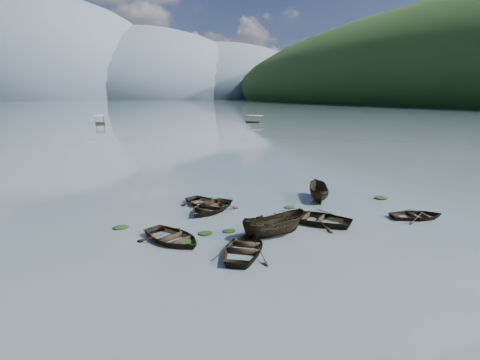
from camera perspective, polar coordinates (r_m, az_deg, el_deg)
name	(u,v)px	position (r m, az deg, el deg)	size (l,w,h in m)	color
ground_plane	(327,260)	(21.58, 13.09, -11.77)	(2400.00, 2400.00, 0.00)	#4C5B60
haze_mtn_b	(50,99)	(916.89, -27.03, 10.95)	(520.00, 520.00, 340.00)	#475666
haze_mtn_c	(144,99)	(928.16, -14.39, 11.94)	(520.00, 520.00, 260.00)	#475666
haze_mtn_d	(216,98)	(973.96, -3.65, 12.33)	(520.00, 520.00, 220.00)	#475666
rowboat_0	(173,241)	(23.86, -10.23, -9.18)	(3.23, 4.53, 0.94)	black
rowboat_1	(245,252)	(21.97, 0.75, -10.96)	(3.29, 4.61, 0.95)	black
rowboat_2	(274,236)	(24.47, 5.14, -8.45)	(1.68, 4.48, 1.73)	black
rowboat_3	(315,222)	(27.39, 11.42, -6.30)	(3.56, 4.98, 1.03)	black
rowboat_4	(417,218)	(30.61, 25.34, -5.26)	(2.80, 3.92, 0.81)	black
rowboat_6	(206,206)	(30.68, -5.15, -3.99)	(3.16, 4.42, 0.92)	black
rowboat_7	(210,211)	(29.43, -4.55, -4.72)	(3.40, 4.76, 0.99)	black
rowboat_8	(318,199)	(33.21, 11.80, -2.91)	(1.55, 4.11, 1.59)	black
weed_clump_0	(189,243)	(23.39, -7.78, -9.55)	(1.20, 0.98, 0.26)	black
weed_clump_1	(229,232)	(25.08, -1.70, -7.85)	(0.89, 0.72, 0.20)	black
weed_clump_2	(280,232)	(25.19, 6.13, -7.84)	(1.07, 0.85, 0.23)	black
weed_clump_3	(289,208)	(30.41, 7.52, -4.21)	(0.94, 0.79, 0.21)	black
weed_clump_4	(381,199)	(35.01, 20.69, -2.66)	(1.27, 1.01, 0.26)	black
weed_clump_5	(121,228)	(26.94, -17.71, -7.00)	(1.08, 0.87, 0.23)	black
weed_clump_6	(205,234)	(24.79, -5.29, -8.16)	(0.98, 0.82, 0.20)	black
weed_clump_7	(321,190)	(36.54, 12.29, -1.49)	(1.12, 0.90, 0.25)	black
pontoon_centre	(100,124)	(124.72, -20.52, 7.99)	(2.78, 6.67, 2.56)	black
pontoon_right	(255,123)	(123.42, 2.23, 8.74)	(2.42, 5.80, 2.22)	black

